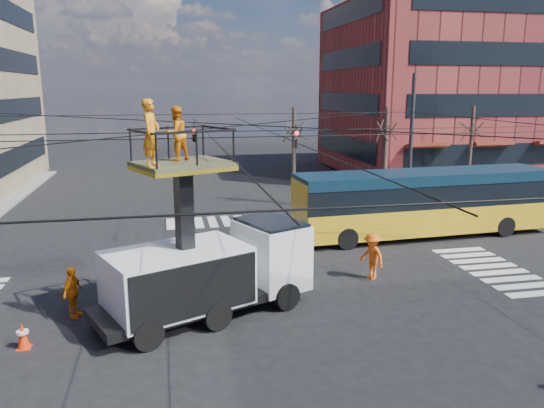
{
  "coord_description": "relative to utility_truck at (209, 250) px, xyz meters",
  "views": [
    {
      "loc": [
        -2.77,
        -18.05,
        7.14
      ],
      "look_at": [
        1.43,
        2.61,
        2.51
      ],
      "focal_mm": 35.0,
      "sensor_mm": 36.0,
      "label": 1
    }
  ],
  "objects": [
    {
      "name": "utility_truck",
      "position": [
        0.0,
        0.0,
        0.0
      ],
      "size": [
        7.34,
        4.91,
        6.86
      ],
      "rotation": [
        0.0,
        0.0,
        0.41
      ],
      "color": "black",
      "rests_on": "ground"
    },
    {
      "name": "tree_c",
      "position": [
        18.54,
        15.46,
        2.48
      ],
      "size": [
        2.0,
        2.0,
        6.0
      ],
      "color": "#382B21",
      "rests_on": "ground"
    },
    {
      "name": "ground",
      "position": [
        1.54,
        1.96,
        -2.14
      ],
      "size": [
        120.0,
        120.0,
        0.0
      ],
      "primitive_type": "plane",
      "color": "black",
      "rests_on": "ground"
    },
    {
      "name": "crosswalks",
      "position": [
        1.54,
        1.96,
        -2.13
      ],
      "size": [
        22.4,
        22.4,
        0.02
      ],
      "primitive_type": null,
      "color": "silver",
      "rests_on": "ground"
    },
    {
      "name": "overhead_network",
      "position": [
        1.47,
        2.37,
        2.15
      ],
      "size": [
        24.24,
        24.24,
        8.0
      ],
      "color": "#2D2D30",
      "rests_on": "ground"
    },
    {
      "name": "traffic_cone",
      "position": [
        -5.33,
        -1.34,
        -1.76
      ],
      "size": [
        0.36,
        0.36,
        0.76
      ],
      "primitive_type": "cone",
      "color": "#FF300A",
      "rests_on": "ground"
    },
    {
      "name": "sidewalk_ne",
      "position": [
        22.54,
        22.96,
        -2.08
      ],
      "size": [
        18.0,
        18.0,
        0.12
      ],
      "primitive_type": "cube",
      "color": "slate",
      "rests_on": "ground"
    },
    {
      "name": "building_ne",
      "position": [
        23.52,
        25.94,
        4.86
      ],
      "size": [
        20.06,
        16.06,
        14.0
      ],
      "color": "maroon",
      "rests_on": "ground"
    },
    {
      "name": "city_bus",
      "position": [
        11.06,
        7.19,
        -0.42
      ],
      "size": [
        12.96,
        3.35,
        3.2
      ],
      "rotation": [
        0.0,
        0.0,
        0.06
      ],
      "color": "#C68112",
      "rests_on": "ground"
    },
    {
      "name": "tree_b",
      "position": [
        12.54,
        15.46,
        2.48
      ],
      "size": [
        2.0,
        2.0,
        6.0
      ],
      "color": "#382B21",
      "rests_on": "ground"
    },
    {
      "name": "tree_a",
      "position": [
        6.54,
        15.46,
        2.48
      ],
      "size": [
        2.0,
        2.0,
        6.0
      ],
      "color": "#382B21",
      "rests_on": "ground"
    },
    {
      "name": "worker_ground",
      "position": [
        -4.27,
        0.53,
        -1.3
      ],
      "size": [
        0.74,
        1.07,
        1.68
      ],
      "primitive_type": "imported",
      "rotation": [
        0.0,
        0.0,
        1.2
      ],
      "color": "orange",
      "rests_on": "ground"
    },
    {
      "name": "flagger",
      "position": [
        6.31,
        1.95,
        -1.24
      ],
      "size": [
        1.04,
        1.32,
        1.8
      ],
      "primitive_type": "imported",
      "rotation": [
        0.0,
        0.0,
        -1.2
      ],
      "color": "#FB620F",
      "rests_on": "ground"
    }
  ]
}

